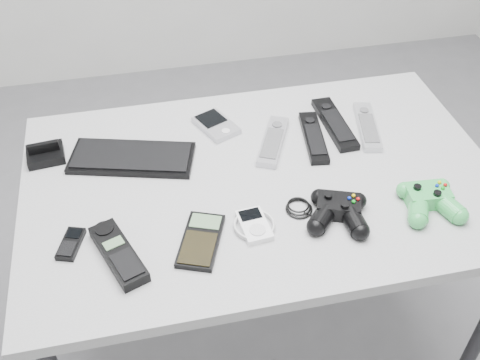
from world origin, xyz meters
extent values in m
plane|color=slate|center=(0.00, 0.00, 0.00)|extent=(3.50, 3.50, 0.00)
cube|color=gray|center=(-0.06, -0.05, 0.74)|extent=(1.12, 0.72, 0.03)
cylinder|color=black|center=(0.45, -0.36, 0.36)|extent=(0.04, 0.04, 0.72)
cylinder|color=black|center=(-0.57, 0.26, 0.36)|extent=(0.04, 0.04, 0.72)
cylinder|color=black|center=(0.45, 0.26, 0.36)|extent=(0.04, 0.04, 0.72)
cube|color=black|center=(-0.35, 0.08, 0.76)|extent=(0.32, 0.20, 0.02)
cube|color=black|center=(-0.56, 0.13, 0.77)|extent=(0.10, 0.09, 0.05)
cube|color=#A9A9B0|center=(-0.13, 0.17, 0.76)|extent=(0.12, 0.14, 0.02)
cube|color=#A9A9B0|center=(0.00, 0.07, 0.76)|extent=(0.13, 0.20, 0.02)
cube|color=black|center=(0.11, 0.06, 0.76)|extent=(0.07, 0.21, 0.02)
cube|color=black|center=(0.18, 0.10, 0.76)|extent=(0.06, 0.22, 0.02)
cube|color=#B0B1B7|center=(0.26, 0.08, 0.76)|extent=(0.09, 0.20, 0.02)
cube|color=black|center=(-0.50, -0.17, 0.76)|extent=(0.06, 0.09, 0.01)
cube|color=black|center=(-0.40, -0.23, 0.77)|extent=(0.12, 0.19, 0.03)
cube|color=black|center=(-0.23, -0.22, 0.76)|extent=(0.13, 0.17, 0.02)
cube|color=white|center=(-0.11, -0.20, 0.76)|extent=(0.10, 0.10, 0.02)
camera|label=1|loc=(-0.32, -1.01, 1.64)|focal=42.00mm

